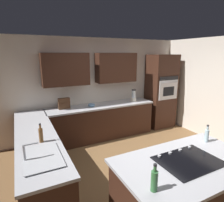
% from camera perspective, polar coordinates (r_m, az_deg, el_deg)
% --- Properties ---
extents(ground_plane, '(14.00, 14.00, 0.00)m').
position_cam_1_polar(ground_plane, '(4.00, 9.02, -19.55)').
color(ground_plane, brown).
extents(wall_back, '(6.00, 0.44, 2.60)m').
position_cam_1_polar(wall_back, '(5.15, -4.34, 5.52)').
color(wall_back, silver).
rests_on(wall_back, ground).
extents(wall_left, '(0.10, 4.00, 2.60)m').
position_cam_1_polar(wall_left, '(5.43, 29.23, 2.67)').
color(wall_left, silver).
rests_on(wall_left, ground).
extents(lower_cabinets_back, '(2.80, 0.60, 0.86)m').
position_cam_1_polar(lower_cabinets_back, '(5.11, -3.03, -6.30)').
color(lower_cabinets_back, '#381E14').
rests_on(lower_cabinets_back, ground).
extents(countertop_back, '(2.84, 0.64, 0.04)m').
position_cam_1_polar(countertop_back, '(4.97, -3.09, -1.43)').
color(countertop_back, '#B2B2B7').
rests_on(countertop_back, lower_cabinets_back).
extents(lower_cabinets_side, '(0.60, 2.90, 0.86)m').
position_cam_1_polar(lower_cabinets_side, '(3.68, -21.21, -15.74)').
color(lower_cabinets_side, '#381E14').
rests_on(lower_cabinets_side, ground).
extents(countertop_side, '(0.64, 2.94, 0.04)m').
position_cam_1_polar(countertop_side, '(3.49, -21.86, -9.28)').
color(countertop_side, '#B2B2B7').
rests_on(countertop_side, lower_cabinets_side).
extents(island_base, '(1.74, 0.97, 0.86)m').
position_cam_1_polar(island_base, '(2.92, 21.01, -24.41)').
color(island_base, '#381E14').
rests_on(island_base, ground).
extents(island_top, '(1.82, 1.05, 0.04)m').
position_cam_1_polar(island_top, '(2.67, 21.88, -16.75)').
color(island_top, '#B2B2B7').
rests_on(island_top, island_base).
extents(wall_oven, '(0.80, 0.66, 2.17)m').
position_cam_1_polar(wall_oven, '(5.95, 14.41, 2.79)').
color(wall_oven, '#381E14').
rests_on(wall_oven, ground).
extents(sink_unit, '(0.46, 0.70, 0.23)m').
position_cam_1_polar(sink_unit, '(2.70, -20.37, -15.35)').
color(sink_unit, '#515456').
rests_on(sink_unit, countertop_side).
extents(cooktop, '(0.76, 0.56, 0.03)m').
position_cam_1_polar(cooktop, '(2.66, 21.84, -16.19)').
color(cooktop, black).
rests_on(cooktop, island_top).
extents(blender, '(0.15, 0.15, 0.34)m').
position_cam_1_polar(blender, '(5.33, 6.48, 1.41)').
color(blender, beige).
rests_on(blender, countertop_back).
extents(mixing_bowl, '(0.17, 0.17, 0.10)m').
position_cam_1_polar(mixing_bowl, '(4.80, -6.18, -1.19)').
color(mixing_bowl, '#668CB2').
rests_on(mixing_bowl, countertop_back).
extents(spice_rack, '(0.27, 0.11, 0.27)m').
position_cam_1_polar(spice_rack, '(4.72, -14.14, -0.73)').
color(spice_rack, '#472B19').
rests_on(spice_rack, countertop_back).
extents(dish_soap_bottle, '(0.06, 0.06, 0.29)m').
position_cam_1_polar(dish_soap_bottle, '(3.09, -20.50, -9.42)').
color(dish_soap_bottle, brown).
rests_on(dish_soap_bottle, countertop_side).
extents(oil_bottle, '(0.07, 0.07, 0.29)m').
position_cam_1_polar(oil_bottle, '(2.03, 12.53, -22.10)').
color(oil_bottle, '#336B38').
rests_on(oil_bottle, island_top).
extents(second_bottle, '(0.06, 0.06, 0.27)m').
position_cam_1_polar(second_bottle, '(3.25, 26.46, -9.12)').
color(second_bottle, silver).
rests_on(second_bottle, island_top).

